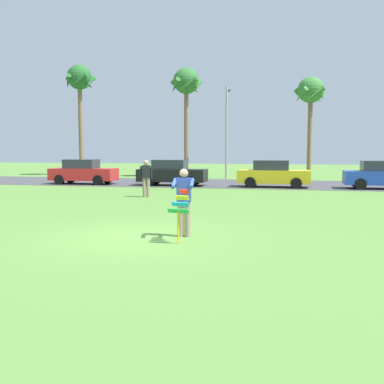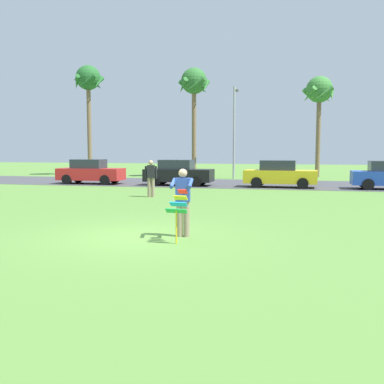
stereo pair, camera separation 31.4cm
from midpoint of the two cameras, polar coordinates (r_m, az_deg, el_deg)
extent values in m
plane|color=#568438|center=(11.39, -7.35, -5.78)|extent=(120.00, 120.00, 0.00)
cube|color=#424247|center=(29.34, 4.59, 1.10)|extent=(120.00, 8.00, 0.01)
cylinder|color=gray|center=(11.31, -1.38, -3.50)|extent=(0.16, 0.16, 0.90)
cylinder|color=gray|center=(11.33, -2.29, -3.49)|extent=(0.16, 0.16, 0.90)
cube|color=#2D4CA5|center=(11.23, -1.85, 0.29)|extent=(0.39, 0.26, 0.60)
sphere|color=tan|center=(11.20, -1.86, 2.43)|extent=(0.22, 0.22, 0.22)
cylinder|color=#2D4CA5|center=(10.94, -0.85, 1.12)|extent=(0.16, 0.59, 0.24)
cylinder|color=#2D4CA5|center=(10.99, -3.13, 1.13)|extent=(0.16, 0.59, 0.24)
cube|color=red|center=(10.80, -1.86, 0.06)|extent=(0.23, 0.15, 0.12)
cube|color=yellow|center=(10.66, -2.11, -0.75)|extent=(0.33, 0.16, 0.12)
cube|color=#1E99D8|center=(10.52, -2.37, -1.58)|extent=(0.42, 0.16, 0.12)
cube|color=green|center=(10.38, -2.64, -2.43)|extent=(0.52, 0.17, 0.12)
cylinder|color=yellow|center=(10.44, -2.63, -4.56)|extent=(0.04, 0.04, 0.78)
cube|color=red|center=(29.64, -14.02, 2.23)|extent=(4.24, 1.80, 0.76)
cube|color=#282D38|center=(29.67, -14.31, 3.50)|extent=(2.05, 1.44, 0.60)
cylinder|color=black|center=(29.89, -11.09, 1.70)|extent=(0.65, 0.24, 0.64)
cylinder|color=black|center=(28.40, -12.29, 1.49)|extent=(0.65, 0.24, 0.64)
cylinder|color=black|center=(30.94, -15.59, 1.72)|extent=(0.65, 0.24, 0.64)
cylinder|color=black|center=(29.50, -16.96, 1.52)|extent=(0.65, 0.24, 0.64)
cube|color=black|center=(27.57, -2.85, 2.16)|extent=(4.21, 1.73, 0.76)
cube|color=#282D38|center=(27.58, -3.16, 3.53)|extent=(2.02, 1.41, 0.60)
cylinder|color=black|center=(28.07, 0.15, 1.57)|extent=(0.64, 0.22, 0.64)
cylinder|color=black|center=(26.50, -0.58, 1.34)|extent=(0.64, 0.22, 0.64)
cylinder|color=black|center=(28.73, -4.94, 1.63)|extent=(0.64, 0.22, 0.64)
cylinder|color=black|center=(27.19, -5.94, 1.41)|extent=(0.64, 0.22, 0.64)
cube|color=yellow|center=(26.68, 10.14, 1.97)|extent=(4.26, 1.85, 0.76)
cube|color=#282D38|center=(26.66, 9.84, 3.39)|extent=(2.06, 1.46, 0.60)
cylinder|color=black|center=(27.46, 12.95, 1.34)|extent=(0.65, 0.24, 0.64)
cylinder|color=black|center=(25.85, 12.90, 1.10)|extent=(0.65, 0.24, 0.64)
cylinder|color=black|center=(27.62, 7.55, 1.46)|extent=(0.65, 0.24, 0.64)
cylinder|color=black|center=(26.02, 7.15, 1.22)|extent=(0.65, 0.24, 0.64)
cube|color=#2347B7|center=(27.19, 23.01, 1.69)|extent=(4.21, 1.73, 0.76)
cube|color=#282D38|center=(27.13, 22.75, 3.09)|extent=(2.02, 1.41, 0.60)
cylinder|color=black|center=(27.79, 20.04, 1.20)|extent=(0.64, 0.22, 0.64)
cylinder|color=black|center=(26.20, 20.51, 0.95)|extent=(0.64, 0.22, 0.64)
cylinder|color=brown|center=(39.95, -14.33, 7.97)|extent=(0.36, 0.36, 8.21)
sphere|color=#236028|center=(40.39, -14.47, 14.08)|extent=(2.10, 2.10, 2.10)
cone|color=#236028|center=(39.92, -13.20, 13.56)|extent=(0.44, 1.56, 1.28)
cone|color=#236028|center=(41.00, -13.51, 13.34)|extent=(1.62, 0.90, 1.28)
cone|color=#236028|center=(41.16, -15.09, 13.27)|extent=(1.27, 1.52, 1.28)
cone|color=#236028|center=(40.17, -15.83, 13.45)|extent=(1.27, 1.52, 1.28)
cone|color=#236028|center=(39.39, -14.66, 13.64)|extent=(1.62, 0.90, 1.28)
cylinder|color=brown|center=(36.67, -0.99, 7.90)|extent=(0.36, 0.36, 7.59)
sphere|color=#2D6B2D|center=(37.06, -1.00, 14.08)|extent=(2.10, 2.10, 2.10)
cone|color=#2D6B2D|center=(36.80, 0.49, 13.43)|extent=(0.44, 1.56, 1.28)
cone|color=#2D6B2D|center=(37.81, -0.24, 13.22)|extent=(1.62, 0.90, 1.28)
cone|color=#2D6B2D|center=(37.71, -1.97, 13.23)|extent=(1.27, 1.52, 1.28)
cone|color=#2D6B2D|center=(36.63, -2.40, 13.46)|extent=(1.27, 1.52, 1.28)
cone|color=#2D6B2D|center=(36.06, -0.86, 13.60)|extent=(1.62, 0.90, 1.28)
cylinder|color=brown|center=(37.54, 14.64, 7.09)|extent=(0.36, 0.36, 6.83)
sphere|color=#387A33|center=(37.83, 14.77, 12.57)|extent=(2.10, 2.10, 2.10)
cone|color=#387A33|center=(37.84, 16.22, 11.84)|extent=(0.44, 1.56, 1.28)
cone|color=#387A33|center=(38.69, 15.13, 11.72)|extent=(1.62, 0.90, 1.28)
cone|color=#387A33|center=(38.31, 13.54, 11.82)|extent=(1.27, 1.52, 1.28)
cone|color=#387A33|center=(37.20, 13.59, 12.02)|extent=(1.27, 1.52, 1.28)
cone|color=#387A33|center=(36.90, 15.29, 12.04)|extent=(1.62, 0.90, 1.28)
cylinder|color=#9E9EA3|center=(34.27, 4.18, 7.57)|extent=(0.16, 0.16, 7.00)
cylinder|color=#9E9EA3|center=(35.25, 4.38, 13.05)|extent=(0.10, 1.40, 0.10)
cube|color=#4C4C51|center=(35.88, 4.52, 12.85)|extent=(0.24, 0.44, 0.16)
cylinder|color=gray|center=(20.90, -6.08, 0.57)|extent=(0.16, 0.16, 0.90)
cylinder|color=gray|center=(20.91, -6.57, 0.57)|extent=(0.16, 0.16, 0.90)
cube|color=black|center=(20.85, -6.35, 2.62)|extent=(0.40, 0.30, 0.60)
sphere|color=tan|center=(20.84, -6.36, 3.78)|extent=(0.22, 0.22, 0.22)
cylinder|color=black|center=(20.84, -5.69, 2.53)|extent=(0.09, 0.09, 0.58)
cylinder|color=black|center=(20.87, -7.00, 2.52)|extent=(0.09, 0.09, 0.58)
camera|label=1|loc=(0.16, -90.74, -0.07)|focal=41.54mm
camera|label=2|loc=(0.16, 89.26, 0.07)|focal=41.54mm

